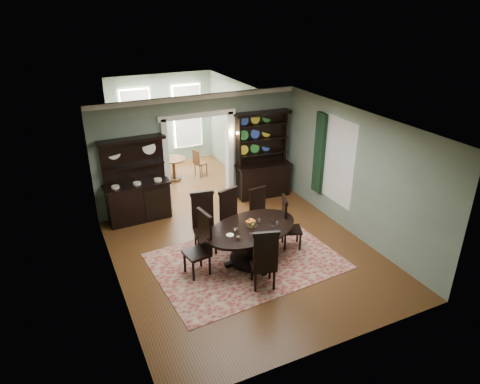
# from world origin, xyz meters

# --- Properties ---
(room) EXTENTS (5.51, 6.01, 3.01)m
(room) POSITION_xyz_m (0.00, 0.04, 1.58)
(room) COLOR brown
(room) RESTS_ON ground
(parlor) EXTENTS (3.51, 3.50, 3.01)m
(parlor) POSITION_xyz_m (0.00, 5.53, 1.52)
(parlor) COLOR brown
(parlor) RESTS_ON ground
(doorway_trim) EXTENTS (2.08, 0.25, 2.57)m
(doorway_trim) POSITION_xyz_m (0.00, 3.00, 1.62)
(doorway_trim) COLOR silver
(doorway_trim) RESTS_ON floor
(right_window) EXTENTS (0.15, 1.47, 2.12)m
(right_window) POSITION_xyz_m (2.69, 0.93, 1.60)
(right_window) COLOR white
(right_window) RESTS_ON wall_right
(wall_sconce) EXTENTS (0.27, 0.21, 0.21)m
(wall_sconce) POSITION_xyz_m (0.95, 2.85, 1.89)
(wall_sconce) COLOR #BD8532
(wall_sconce) RESTS_ON back_wall_right
(rug) EXTENTS (4.04, 3.01, 0.01)m
(rug) POSITION_xyz_m (-0.10, -0.17, 0.01)
(rug) COLOR maroon
(rug) RESTS_ON floor
(dining_table) EXTENTS (2.40, 2.40, 0.84)m
(dining_table) POSITION_xyz_m (0.00, -0.20, 0.58)
(dining_table) COLOR black
(dining_table) RESTS_ON rug
(centerpiece) EXTENTS (1.19, 0.77, 0.20)m
(centerpiece) POSITION_xyz_m (0.01, -0.19, 0.89)
(centerpiece) COLOR silver
(centerpiece) RESTS_ON dining_table
(chair_far_left) EXTENTS (0.58, 0.56, 1.38)m
(chair_far_left) POSITION_xyz_m (-0.73, 0.71, 0.73)
(chair_far_left) COLOR black
(chair_far_left) RESTS_ON rug
(chair_far_mid) EXTENTS (0.64, 0.62, 1.39)m
(chair_far_mid) POSITION_xyz_m (-0.11, 0.58, 0.73)
(chair_far_mid) COLOR black
(chair_far_mid) RESTS_ON rug
(chair_far_right) EXTENTS (0.50, 0.48, 1.22)m
(chair_far_right) POSITION_xyz_m (0.66, 0.72, 0.64)
(chair_far_right) COLOR black
(chair_far_right) RESTS_ON rug
(chair_end_left) EXTENTS (0.55, 0.57, 1.37)m
(chair_end_left) POSITION_xyz_m (-1.10, -0.12, 0.72)
(chair_end_left) COLOR black
(chair_end_left) RESTS_ON rug
(chair_end_right) EXTENTS (0.57, 0.58, 1.24)m
(chair_end_right) POSITION_xyz_m (1.00, -0.01, 0.65)
(chair_end_right) COLOR black
(chair_end_right) RESTS_ON rug
(chair_near) EXTENTS (0.60, 0.58, 1.33)m
(chair_near) POSITION_xyz_m (-0.21, -1.17, 0.70)
(chair_near) COLOR black
(chair_near) RESTS_ON rug
(sideboard) EXTENTS (1.65, 0.63, 2.15)m
(sideboard) POSITION_xyz_m (-1.74, 2.75, 0.75)
(sideboard) COLOR black
(sideboard) RESTS_ON floor
(welsh_dresser) EXTENTS (1.60, 0.70, 2.43)m
(welsh_dresser) POSITION_xyz_m (1.80, 2.74, 0.88)
(welsh_dresser) COLOR black
(welsh_dresser) RESTS_ON floor
(parlor_table) EXTENTS (0.76, 0.76, 0.70)m
(parlor_table) POSITION_xyz_m (-0.17, 4.88, 0.46)
(parlor_table) COLOR #533017
(parlor_table) RESTS_ON parlor_floor
(parlor_chair_left) EXTENTS (0.43, 0.42, 1.01)m
(parlor_chair_left) POSITION_xyz_m (-0.63, 4.82, 0.54)
(parlor_chair_left) COLOR #533017
(parlor_chair_left) RESTS_ON parlor_floor
(parlor_chair_right) EXTENTS (0.41, 0.40, 0.90)m
(parlor_chair_right) POSITION_xyz_m (0.64, 4.82, 0.48)
(parlor_chair_right) COLOR #533017
(parlor_chair_right) RESTS_ON parlor_floor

